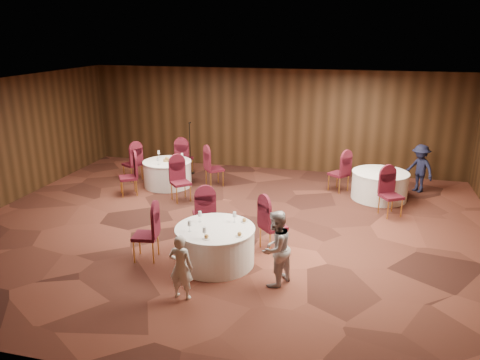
% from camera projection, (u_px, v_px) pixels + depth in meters
% --- Properties ---
extents(ground, '(12.00, 12.00, 0.00)m').
position_uv_depth(ground, '(229.00, 227.00, 10.74)').
color(ground, black).
rests_on(ground, ground).
extents(room_shell, '(12.00, 12.00, 12.00)m').
position_uv_depth(room_shell, '(229.00, 144.00, 10.14)').
color(room_shell, silver).
rests_on(room_shell, ground).
extents(table_main, '(1.53, 1.53, 0.74)m').
position_uv_depth(table_main, '(215.00, 245.00, 9.00)').
color(table_main, white).
rests_on(table_main, ground).
extents(table_left, '(1.39, 1.39, 0.74)m').
position_uv_depth(table_left, '(168.00, 173.00, 13.50)').
color(table_left, white).
rests_on(table_left, ground).
extents(table_right, '(1.48, 1.48, 0.74)m').
position_uv_depth(table_right, '(380.00, 185.00, 12.48)').
color(table_right, white).
rests_on(table_right, ground).
extents(chairs_main, '(3.01, 2.01, 1.00)m').
position_uv_depth(chairs_main, '(208.00, 225.00, 9.63)').
color(chairs_main, '#440D1A').
rests_on(chairs_main, ground).
extents(chairs_left, '(3.26, 2.93, 1.00)m').
position_uv_depth(chairs_left, '(168.00, 170.00, 13.43)').
color(chairs_left, '#440D1A').
rests_on(chairs_left, ground).
extents(chairs_right, '(2.04, 2.29, 1.00)m').
position_uv_depth(chairs_right, '(363.00, 184.00, 12.18)').
color(chairs_right, '#440D1A').
rests_on(chairs_right, ground).
extents(tabletop_main, '(1.07, 1.06, 0.22)m').
position_uv_depth(tabletop_main, '(219.00, 225.00, 8.76)').
color(tabletop_main, silver).
rests_on(tabletop_main, table_main).
extents(tabletop_left, '(0.85, 0.79, 0.22)m').
position_uv_depth(tabletop_left, '(167.00, 158.00, 13.38)').
color(tabletop_left, silver).
rests_on(tabletop_left, table_left).
extents(tabletop_right, '(0.08, 0.08, 0.22)m').
position_uv_depth(tabletop_right, '(388.00, 169.00, 12.05)').
color(tabletop_right, silver).
rests_on(tabletop_right, table_right).
extents(mic_stand, '(0.24, 0.24, 1.63)m').
position_uv_depth(mic_stand, '(190.00, 158.00, 14.68)').
color(mic_stand, black).
rests_on(mic_stand, ground).
extents(woman_a, '(0.43, 0.29, 1.15)m').
position_uv_depth(woman_a, '(181.00, 267.00, 7.75)').
color(woman_a, silver).
rests_on(woman_a, ground).
extents(woman_b, '(0.77, 0.83, 1.38)m').
position_uv_depth(woman_b, '(276.00, 248.00, 8.15)').
color(woman_b, '#B5B5BA').
rests_on(woman_b, ground).
extents(man_c, '(0.97, 0.97, 1.35)m').
position_uv_depth(man_c, '(420.00, 168.00, 12.94)').
color(man_c, black).
rests_on(man_c, ground).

